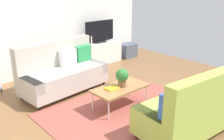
# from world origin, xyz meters

# --- Properties ---
(ground_plane) EXTENTS (7.68, 7.68, 0.00)m
(ground_plane) POSITION_xyz_m (0.00, 0.00, 0.00)
(ground_plane) COLOR brown
(wall_far) EXTENTS (6.40, 0.12, 2.90)m
(wall_far) POSITION_xyz_m (0.00, 2.80, 1.45)
(wall_far) COLOR white
(wall_far) RESTS_ON ground_plane
(area_rug) EXTENTS (2.90, 2.20, 0.01)m
(area_rug) POSITION_xyz_m (-0.01, -0.21, 0.01)
(area_rug) COLOR #9E4C42
(area_rug) RESTS_ON ground_plane
(couch_beige) EXTENTS (1.97, 1.00, 1.10)m
(couch_beige) POSITION_xyz_m (-0.35, 1.41, 0.45)
(couch_beige) COLOR #B2ADA3
(couch_beige) RESTS_ON ground_plane
(couch_green) EXTENTS (1.98, 1.03, 1.10)m
(couch_green) POSITION_xyz_m (0.32, -1.43, 0.44)
(couch_green) COLOR #A3BC4C
(couch_green) RESTS_ON ground_plane
(coffee_table) EXTENTS (1.10, 0.56, 0.42)m
(coffee_table) POSITION_xyz_m (0.04, -0.01, 0.39)
(coffee_table) COLOR #9E7042
(coffee_table) RESTS_ON ground_plane
(tv_console) EXTENTS (1.40, 0.44, 0.64)m
(tv_console) POSITION_xyz_m (1.55, 2.46, 0.32)
(tv_console) COLOR silver
(tv_console) RESTS_ON ground_plane
(tv) EXTENTS (1.00, 0.20, 0.64)m
(tv) POSITION_xyz_m (1.55, 2.44, 0.95)
(tv) COLOR black
(tv) RESTS_ON tv_console
(storage_trunk) EXTENTS (0.52, 0.40, 0.44)m
(storage_trunk) POSITION_xyz_m (2.65, 2.36, 0.22)
(storage_trunk) COLOR #4C5666
(storage_trunk) RESTS_ON ground_plane
(potted_plant) EXTENTS (0.25, 0.25, 0.35)m
(potted_plant) POSITION_xyz_m (0.09, -0.01, 0.62)
(potted_plant) COLOR brown
(potted_plant) RESTS_ON coffee_table
(table_book_0) EXTENTS (0.24, 0.19, 0.03)m
(table_book_0) POSITION_xyz_m (-0.14, 0.03, 0.44)
(table_book_0) COLOR gold
(table_book_0) RESTS_ON coffee_table
(vase_0) EXTENTS (0.09, 0.09, 0.18)m
(vase_0) POSITION_xyz_m (0.97, 2.51, 0.73)
(vase_0) COLOR silver
(vase_0) RESTS_ON tv_console
(bottle_0) EXTENTS (0.05, 0.05, 0.21)m
(bottle_0) POSITION_xyz_m (1.12, 2.42, 0.74)
(bottle_0) COLOR #3F8C4C
(bottle_0) RESTS_ON tv_console
(bottle_1) EXTENTS (0.05, 0.05, 0.23)m
(bottle_1) POSITION_xyz_m (1.22, 2.42, 0.76)
(bottle_1) COLOR silver
(bottle_1) RESTS_ON tv_console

